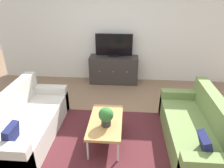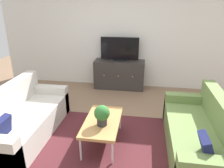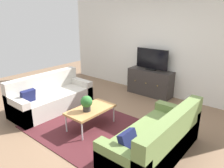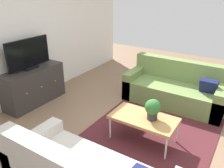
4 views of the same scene
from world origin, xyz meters
TOP-DOWN VIEW (x-y plane):
  - ground_plane at (0.00, 0.00)m, footprint 10.00×10.00m
  - wall_back at (0.00, 2.55)m, footprint 6.40×0.12m
  - area_rug at (0.00, -0.15)m, footprint 2.50×1.90m
  - couch_right_side at (1.44, -0.10)m, footprint 0.82×1.90m
  - coffee_table at (-0.06, -0.10)m, footprint 0.53×0.98m
  - potted_plant at (-0.04, -0.23)m, footprint 0.23×0.23m
  - tv_console at (-0.09, 2.27)m, footprint 1.25×0.47m
  - flat_screen_tv at (-0.09, 2.29)m, footprint 0.93×0.16m

SIDE VIEW (x-z plane):
  - ground_plane at x=0.00m, z-range 0.00..0.00m
  - area_rug at x=0.00m, z-range 0.00..0.01m
  - couch_right_side at x=1.44m, z-range -0.14..0.69m
  - tv_console at x=-0.09m, z-range 0.00..0.72m
  - coffee_table at x=-0.06m, z-range 0.17..0.59m
  - potted_plant at x=-0.04m, z-range 0.43..0.74m
  - flat_screen_tv at x=-0.09m, z-range 0.72..1.30m
  - wall_back at x=0.00m, z-range 0.00..2.70m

